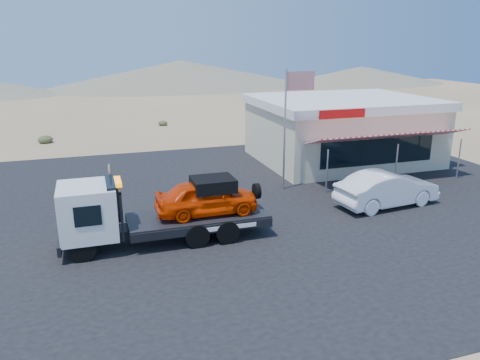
{
  "coord_description": "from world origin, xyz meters",
  "views": [
    {
      "loc": [
        -4.41,
        -16.44,
        7.34
      ],
      "look_at": [
        1.57,
        2.0,
        1.5
      ],
      "focal_mm": 35.0,
      "sensor_mm": 36.0,
      "label": 1
    }
  ],
  "objects_px": {
    "tow_truck": "(161,207)",
    "jerky_store": "(342,129)",
    "white_sedan": "(387,189)",
    "flagpole": "(290,116)"
  },
  "relations": [
    {
      "from": "tow_truck",
      "to": "jerky_store",
      "type": "distance_m",
      "value": 15.55
    },
    {
      "from": "tow_truck",
      "to": "flagpole",
      "type": "distance_m",
      "value": 8.75
    },
    {
      "from": "jerky_store",
      "to": "flagpole",
      "type": "height_order",
      "value": "flagpole"
    },
    {
      "from": "tow_truck",
      "to": "jerky_store",
      "type": "bearing_deg",
      "value": 35.28
    },
    {
      "from": "tow_truck",
      "to": "white_sedan",
      "type": "relative_size",
      "value": 1.56
    },
    {
      "from": "tow_truck",
      "to": "jerky_store",
      "type": "height_order",
      "value": "jerky_store"
    },
    {
      "from": "flagpole",
      "to": "white_sedan",
      "type": "bearing_deg",
      "value": -49.0
    },
    {
      "from": "tow_truck",
      "to": "white_sedan",
      "type": "bearing_deg",
      "value": 4.07
    },
    {
      "from": "white_sedan",
      "to": "flagpole",
      "type": "bearing_deg",
      "value": 34.46
    },
    {
      "from": "tow_truck",
      "to": "white_sedan",
      "type": "xyz_separation_m",
      "value": [
        10.39,
        0.74,
        -0.55
      ]
    }
  ]
}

